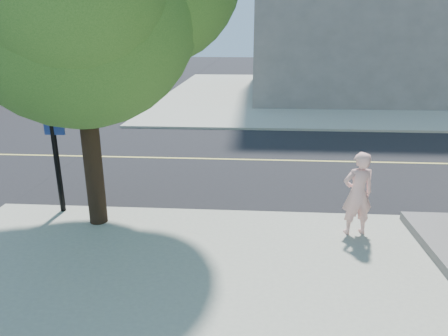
{
  "coord_description": "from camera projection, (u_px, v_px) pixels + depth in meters",
  "views": [
    {
      "loc": [
        5.03,
        -8.86,
        4.09
      ],
      "look_at": [
        4.43,
        -0.39,
        1.3
      ],
      "focal_mm": 32.71,
      "sensor_mm": 36.0,
      "label": 1
    }
  ],
  "objects": [
    {
      "name": "man_on_phone",
      "position": [
        358.0,
        194.0,
        8.29
      ],
      "size": [
        0.72,
        0.54,
        1.77
      ],
      "primitive_type": "imported",
      "rotation": [
        0.0,
        0.0,
        3.34
      ],
      "color": "#FBB8AF",
      "rests_on": "sidewalk_se"
    },
    {
      "name": "ground",
      "position": [
        45.0,
        209.0,
        10.01
      ],
      "size": [
        140.0,
        140.0,
        0.0
      ],
      "primitive_type": "plane",
      "color": "black",
      "rests_on": "ground"
    },
    {
      "name": "sidewalk_ne",
      "position": [
        370.0,
        93.0,
        29.46
      ],
      "size": [
        29.0,
        25.0,
        0.12
      ],
      "primitive_type": "cube",
      "color": "#9D9F8E",
      "rests_on": "ground"
    },
    {
      "name": "road_ew",
      "position": [
        108.0,
        157.0,
        14.27
      ],
      "size": [
        140.0,
        9.0,
        0.01
      ],
      "primitive_type": "cube",
      "color": "black",
      "rests_on": "ground"
    }
  ]
}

